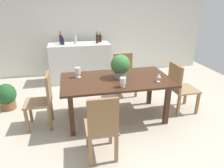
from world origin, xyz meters
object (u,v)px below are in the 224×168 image
at_px(wine_bottle_green, 97,39).
at_px(potted_plant_floor, 7,96).
at_px(chair_foot_end, 179,86).
at_px(kitchen_counter, 80,62).
at_px(chair_head_end, 43,98).
at_px(crystal_vase_left, 123,81).
at_px(dining_table, 116,84).
at_px(wine_bottle_clear, 61,39).
at_px(wine_bottle_tall, 100,38).
at_px(wine_bottle_dark, 63,41).
at_px(chair_near_left, 102,126).
at_px(flower_centerpiece, 120,66).
at_px(crystal_vase_center_near, 78,71).
at_px(wine_bottle_amber, 75,40).
at_px(wine_glass, 159,76).
at_px(chair_far_right, 124,72).

height_order(wine_bottle_green, potted_plant_floor, wine_bottle_green).
relative_size(chair_foot_end, kitchen_counter, 0.61).
xyz_separation_m(chair_head_end, crystal_vase_left, (1.23, -0.36, 0.34)).
relative_size(dining_table, wine_bottle_clear, 6.12).
relative_size(chair_foot_end, wine_bottle_tall, 3.89).
distance_m(chair_head_end, wine_bottle_dark, 2.10).
bearing_deg(chair_foot_end, potted_plant_floor, 76.05).
relative_size(chair_near_left, flower_centerpiece, 2.37).
xyz_separation_m(crystal_vase_center_near, wine_bottle_amber, (0.06, 1.85, 0.21)).
relative_size(wine_glass, wine_bottle_amber, 0.63).
height_order(dining_table, crystal_vase_left, crystal_vase_left).
xyz_separation_m(dining_table, wine_bottle_tall, (0.08, 2.18, 0.41)).
relative_size(wine_bottle_dark, wine_bottle_clear, 0.72).
relative_size(crystal_vase_left, wine_glass, 1.06).
xyz_separation_m(dining_table, wine_bottle_clear, (-0.91, 2.13, 0.43)).
bearing_deg(chair_near_left, wine_bottle_green, -97.16).
bearing_deg(wine_bottle_green, wine_bottle_dark, -178.88).
relative_size(kitchen_counter, wine_bottle_green, 5.29).
distance_m(wine_bottle_amber, wine_bottle_tall, 0.65).
distance_m(wine_bottle_tall, potted_plant_floor, 2.63).
xyz_separation_m(wine_glass, wine_bottle_clear, (-1.55, 2.40, 0.24)).
bearing_deg(chair_head_end, crystal_vase_left, 74.66).
height_order(wine_bottle_amber, potted_plant_floor, wine_bottle_amber).
bearing_deg(flower_centerpiece, wine_bottle_green, 93.06).
xyz_separation_m(wine_bottle_dark, wine_bottle_tall, (0.95, 0.18, 0.01)).
distance_m(dining_table, chair_head_end, 1.22).
distance_m(chair_foot_end, wine_glass, 0.70).
bearing_deg(wine_bottle_clear, wine_glass, -57.13).
bearing_deg(wine_bottle_dark, crystal_vase_left, -69.31).
xyz_separation_m(chair_head_end, chair_far_right, (1.62, 0.99, 0.01)).
xyz_separation_m(dining_table, kitchen_counter, (-0.47, 2.04, -0.17)).
bearing_deg(wine_bottle_dark, wine_bottle_green, 1.12).
xyz_separation_m(chair_head_end, wine_bottle_green, (1.19, 2.01, 0.58)).
distance_m(chair_foot_end, wine_bottle_tall, 2.51).
bearing_deg(chair_head_end, wine_bottle_amber, 163.61).
height_order(wine_bottle_tall, potted_plant_floor, wine_bottle_tall).
bearing_deg(chair_far_right, chair_head_end, -150.98).
bearing_deg(dining_table, wine_bottle_tall, 87.90).
distance_m(crystal_vase_left, wine_bottle_tall, 2.55).
distance_m(chair_foot_end, flower_centerpiece, 1.20).
xyz_separation_m(wine_bottle_dark, wine_bottle_clear, (-0.04, 0.13, 0.03)).
relative_size(wine_bottle_green, potted_plant_floor, 0.56).
bearing_deg(chair_head_end, wine_bottle_dark, 171.50).
relative_size(chair_far_right, wine_bottle_clear, 3.00).
relative_size(wine_bottle_amber, wine_bottle_tall, 0.96).
height_order(kitchen_counter, wine_bottle_tall, wine_bottle_tall).
xyz_separation_m(wine_bottle_green, wine_bottle_clear, (-0.89, 0.12, -0.00)).
bearing_deg(flower_centerpiece, wine_bottle_clear, 115.67).
height_order(chair_head_end, crystal_vase_center_near, crystal_vase_center_near).
height_order(chair_near_left, wine_bottle_green, wine_bottle_green).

